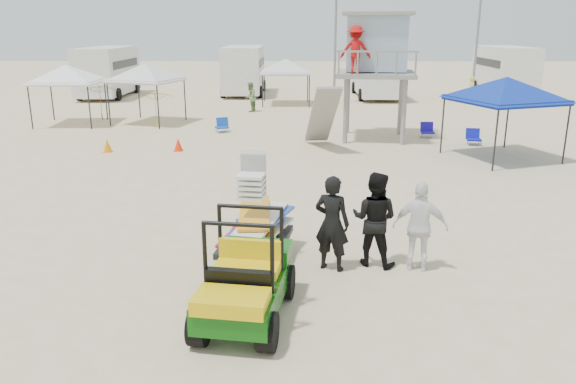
{
  "coord_description": "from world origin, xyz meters",
  "views": [
    {
      "loc": [
        0.67,
        -8.13,
        4.6
      ],
      "look_at": [
        0.5,
        3.0,
        1.3
      ],
      "focal_mm": 35.0,
      "sensor_mm": 36.0,
      "label": 1
    }
  ],
  "objects_px": {
    "utility_cart": "(244,273)",
    "lifeguard_tower": "(374,48)",
    "man_left": "(332,223)",
    "canopy_blue": "(507,81)",
    "surf_trailer": "(255,223)"
  },
  "relations": [
    {
      "from": "man_left",
      "to": "canopy_blue",
      "type": "bearing_deg",
      "value": -101.87
    },
    {
      "from": "surf_trailer",
      "to": "lifeguard_tower",
      "type": "bearing_deg",
      "value": 73.22
    },
    {
      "from": "utility_cart",
      "to": "canopy_blue",
      "type": "relative_size",
      "value": 0.62
    },
    {
      "from": "canopy_blue",
      "to": "man_left",
      "type": "bearing_deg",
      "value": -124.3
    },
    {
      "from": "canopy_blue",
      "to": "utility_cart",
      "type": "bearing_deg",
      "value": -124.74
    },
    {
      "from": "utility_cart",
      "to": "man_left",
      "type": "bearing_deg",
      "value": 53.21
    },
    {
      "from": "lifeguard_tower",
      "to": "utility_cart",
      "type": "bearing_deg",
      "value": -104.4
    },
    {
      "from": "utility_cart",
      "to": "lifeguard_tower",
      "type": "bearing_deg",
      "value": 75.6
    },
    {
      "from": "surf_trailer",
      "to": "man_left",
      "type": "relative_size",
      "value": 1.26
    },
    {
      "from": "surf_trailer",
      "to": "utility_cart",
      "type": "bearing_deg",
      "value": -90.12
    },
    {
      "from": "surf_trailer",
      "to": "canopy_blue",
      "type": "xyz_separation_m",
      "value": [
        8.16,
        9.44,
        1.93
      ]
    },
    {
      "from": "lifeguard_tower",
      "to": "canopy_blue",
      "type": "distance_m",
      "value": 5.72
    },
    {
      "from": "utility_cart",
      "to": "lifeguard_tower",
      "type": "height_order",
      "value": "lifeguard_tower"
    },
    {
      "from": "surf_trailer",
      "to": "man_left",
      "type": "distance_m",
      "value": 1.55
    },
    {
      "from": "lifeguard_tower",
      "to": "surf_trailer",
      "type": "bearing_deg",
      "value": -106.78
    }
  ]
}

